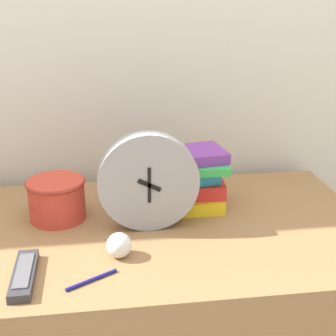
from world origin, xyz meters
The scene contains 7 objects.
wall_back centered at (0.00, 0.74, 1.20)m, with size 6.00×0.04×2.40m.
desk_clock centered at (0.03, 0.33, 0.88)m, with size 0.26×0.05×0.26m.
book_stack centered at (0.14, 0.44, 0.83)m, with size 0.25×0.18×0.17m.
basket centered at (-0.22, 0.42, 0.81)m, with size 0.16×0.16×0.11m.
tv_remote centered at (-0.27, 0.13, 0.76)m, with size 0.05×0.18×0.02m.
crumpled_paper_ball centered at (-0.06, 0.19, 0.78)m, with size 0.06×0.06×0.06m.
pen centered at (-0.12, 0.10, 0.75)m, with size 0.11×0.07×0.01m.
Camera 1 is at (-0.07, -0.77, 1.34)m, focal length 50.00 mm.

